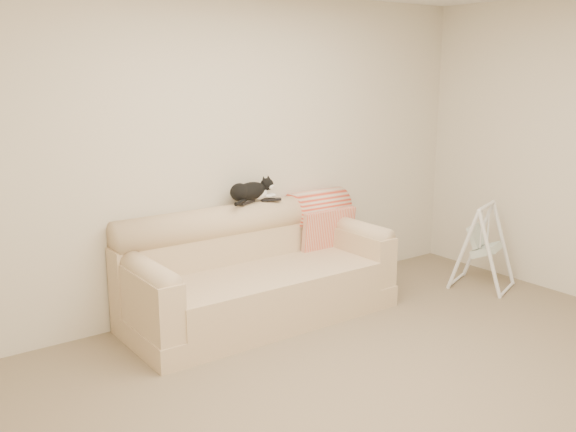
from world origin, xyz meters
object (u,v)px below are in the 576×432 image
Objects in this scene: remote_a at (247,202)px; remote_b at (271,199)px; tuxedo_cat at (251,191)px; sofa at (255,275)px; baby_swing at (483,246)px.

remote_b is (0.23, -0.02, -0.00)m from remote_a.
remote_b is 0.20m from tuxedo_cat.
sofa is 0.66m from remote_b.
remote_a is at bearing -166.38° from tuxedo_cat.
remote_b is at bearing 155.00° from baby_swing.
remote_a is (0.07, 0.23, 0.56)m from sofa.
tuxedo_cat reaches higher than sofa.
remote_a is 0.37× the size of tuxedo_cat.
remote_a reaches higher than remote_b.
tuxedo_cat is at bearing 13.62° from remote_a.
remote_a is at bearing 174.23° from remote_b.
remote_b is 0.35× the size of tuxedo_cat.
tuxedo_cat is at bearing 63.59° from sofa.
remote_b is 2.05m from baby_swing.
remote_b is at bearing -5.77° from remote_a.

